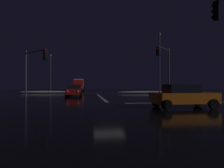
% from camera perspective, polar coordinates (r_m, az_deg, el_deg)
% --- Properties ---
extents(ground, '(120.00, 120.00, 0.10)m').
position_cam_1_polar(ground, '(16.45, -0.86, -5.78)').
color(ground, black).
extents(stop_line_north, '(0.35, 14.99, 0.01)m').
position_cam_1_polar(stop_line_north, '(25.11, -3.18, -3.77)').
color(stop_line_north, white).
rests_on(stop_line_north, ground).
extents(centre_line_ns, '(22.00, 0.15, 0.01)m').
position_cam_1_polar(centre_line_ns, '(36.67, -4.55, -2.67)').
color(centre_line_ns, yellow).
rests_on(centre_line_ns, ground).
extents(crosswalk_bar_east, '(14.99, 0.40, 0.01)m').
position_cam_1_polar(crosswalk_bar_east, '(19.54, 25.90, -4.73)').
color(crosswalk_bar_east, white).
rests_on(crosswalk_bar_east, ground).
extents(snow_bank_left_curb, '(8.96, 1.50, 0.44)m').
position_cam_1_polar(snow_bank_left_curb, '(39.34, -18.71, -2.18)').
color(snow_bank_left_curb, white).
rests_on(snow_bank_left_curb, ground).
extents(snow_bank_right_curb, '(11.53, 1.50, 0.41)m').
position_cam_1_polar(snow_bank_right_curb, '(37.51, 10.23, -2.30)').
color(snow_bank_right_curb, white).
rests_on(snow_bank_right_curb, ground).
extents(sedan_red, '(2.02, 4.33, 1.57)m').
position_cam_1_polar(sedan_red, '(27.41, -10.86, -1.80)').
color(sedan_red, maroon).
rests_on(sedan_red, ground).
extents(sedan_blue, '(2.02, 4.33, 1.57)m').
position_cam_1_polar(sedan_blue, '(33.25, -10.32, -1.54)').
color(sedan_blue, navy).
rests_on(sedan_blue, ground).
extents(sedan_gray, '(2.02, 4.33, 1.57)m').
position_cam_1_polar(sedan_gray, '(39.78, -10.25, -1.33)').
color(sedan_gray, slate).
rests_on(sedan_gray, ground).
extents(sedan_green, '(2.02, 4.33, 1.57)m').
position_cam_1_polar(sedan_green, '(45.15, -9.88, -1.21)').
color(sedan_green, '#14512D').
rests_on(sedan_green, ground).
extents(box_truck, '(2.68, 8.28, 3.08)m').
position_cam_1_polar(box_truck, '(53.18, -9.46, -0.09)').
color(box_truck, red).
rests_on(box_truck, ground).
extents(sedan_orange_crossing, '(4.33, 2.02, 1.57)m').
position_cam_1_polar(sedan_orange_crossing, '(14.09, 19.63, -3.21)').
color(sedan_orange_crossing, '#C66014').
rests_on(sedan_orange_crossing, ground).
extents(traffic_signal_ne, '(2.72, 2.72, 6.50)m').
position_cam_1_polar(traffic_signal_ne, '(26.53, 14.81, 6.01)').
color(traffic_signal_ne, '#4C4C51').
rests_on(traffic_signal_ne, ground).
extents(traffic_signal_nw, '(3.17, 3.17, 5.72)m').
position_cam_1_polar(traffic_signal_nw, '(24.96, -21.38, 5.32)').
color(traffic_signal_nw, '#4C4C51').
rests_on(traffic_signal_nw, ground).
extents(streetlamp_right_near, '(0.44, 0.44, 9.88)m').
position_cam_1_polar(streetlamp_right_near, '(33.02, 13.44, 6.88)').
color(streetlamp_right_near, '#424247').
rests_on(streetlamp_right_near, ground).
extents(streetlamp_left_far, '(0.44, 0.44, 8.50)m').
position_cam_1_polar(streetlamp_left_far, '(47.39, -17.17, 3.84)').
color(streetlamp_left_far, '#424247').
rests_on(streetlamp_left_far, ground).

